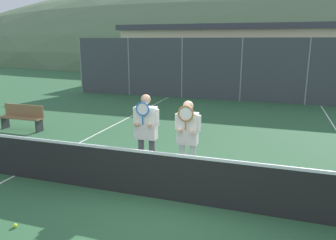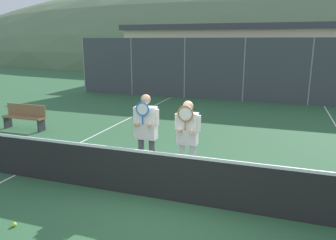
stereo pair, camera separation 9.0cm
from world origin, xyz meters
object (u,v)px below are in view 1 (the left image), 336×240
(player_leftmost, at_px, (146,130))
(player_center_left, at_px, (188,135))
(car_far_left, at_px, (151,75))
(car_center, at_px, (328,79))
(tennis_ball_on_court, at_px, (15,226))
(bench_courtside, at_px, (22,116))
(car_left_of_center, at_px, (231,77))

(player_leftmost, bearing_deg, player_center_left, 4.13)
(car_far_left, bearing_deg, player_center_left, -65.51)
(player_center_left, height_order, car_center, car_center)
(tennis_ball_on_court, bearing_deg, car_far_left, 103.22)
(bench_courtside, bearing_deg, tennis_ball_on_court, -49.52)
(player_leftmost, height_order, tennis_ball_on_court, player_leftmost)
(bench_courtside, bearing_deg, player_leftmost, -23.66)
(car_far_left, bearing_deg, car_left_of_center, 1.34)
(car_far_left, height_order, bench_courtside, car_far_left)
(player_leftmost, bearing_deg, tennis_ball_on_court, -116.84)
(car_left_of_center, relative_size, tennis_ball_on_court, 68.60)
(car_center, distance_m, bench_courtside, 15.02)
(car_far_left, height_order, tennis_ball_on_court, car_far_left)
(player_center_left, bearing_deg, bench_courtside, 159.89)
(tennis_ball_on_court, bearing_deg, player_leftmost, 63.16)
(car_left_of_center, xyz_separation_m, bench_courtside, (-5.60, -10.46, -0.48))
(player_center_left, distance_m, car_left_of_center, 12.83)
(car_left_of_center, bearing_deg, car_center, 1.23)
(car_left_of_center, xyz_separation_m, tennis_ball_on_court, (-1.37, -15.41, -0.90))
(player_leftmost, distance_m, car_far_left, 13.66)
(tennis_ball_on_court, bearing_deg, car_center, 67.46)
(player_center_left, bearing_deg, car_center, 71.77)
(player_leftmost, bearing_deg, bench_courtside, 156.34)
(car_far_left, relative_size, car_left_of_center, 0.94)
(tennis_ball_on_court, bearing_deg, bench_courtside, 130.48)
(bench_courtside, xyz_separation_m, tennis_ball_on_court, (4.23, -4.95, -0.42))
(player_center_left, distance_m, bench_courtside, 6.86)
(car_center, relative_size, bench_courtside, 2.91)
(car_far_left, xyz_separation_m, tennis_ball_on_court, (3.59, -15.29, -0.83))
(player_leftmost, height_order, bench_courtside, player_leftmost)
(player_leftmost, relative_size, car_center, 0.41)
(player_center_left, distance_m, tennis_ball_on_court, 3.55)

